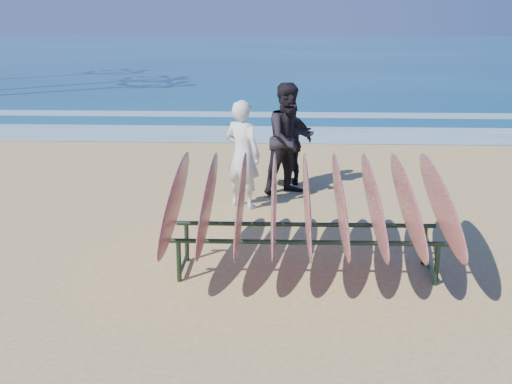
{
  "coord_description": "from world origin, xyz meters",
  "views": [
    {
      "loc": [
        0.36,
        -6.61,
        2.98
      ],
      "look_at": [
        0.0,
        0.8,
        0.95
      ],
      "focal_mm": 45.0,
      "sensor_mm": 36.0,
      "label": 1
    }
  ],
  "objects_px": {
    "surfboard_rack": "(307,202)",
    "person_white": "(243,155)",
    "person_dark_b": "(291,143)",
    "person_dark_a": "(290,139)"
  },
  "relations": [
    {
      "from": "person_dark_b",
      "to": "person_dark_a",
      "type": "bearing_deg",
      "value": 48.52
    },
    {
      "from": "person_white",
      "to": "person_dark_b",
      "type": "bearing_deg",
      "value": -86.93
    },
    {
      "from": "surfboard_rack",
      "to": "person_white",
      "type": "xyz_separation_m",
      "value": [
        -0.95,
        2.72,
        -0.01
      ]
    },
    {
      "from": "person_dark_a",
      "to": "person_white",
      "type": "bearing_deg",
      "value": -163.94
    },
    {
      "from": "person_dark_a",
      "to": "person_dark_b",
      "type": "relative_size",
      "value": 1.23
    },
    {
      "from": "surfboard_rack",
      "to": "person_white",
      "type": "height_order",
      "value": "person_white"
    },
    {
      "from": "surfboard_rack",
      "to": "person_dark_a",
      "type": "height_order",
      "value": "person_dark_a"
    },
    {
      "from": "surfboard_rack",
      "to": "person_dark_b",
      "type": "relative_size",
      "value": 2.05
    },
    {
      "from": "person_white",
      "to": "person_dark_a",
      "type": "relative_size",
      "value": 0.9
    },
    {
      "from": "surfboard_rack",
      "to": "person_dark_b",
      "type": "height_order",
      "value": "person_dark_b"
    }
  ]
}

